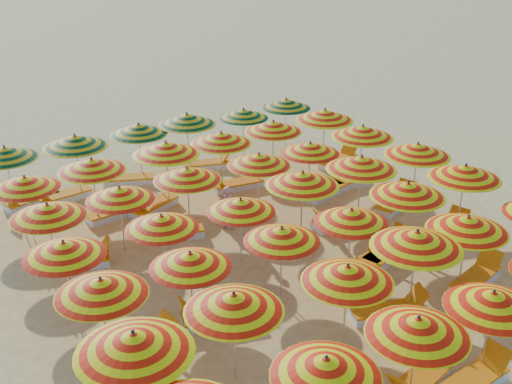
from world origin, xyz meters
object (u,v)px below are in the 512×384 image
at_px(umbrella_32, 166,148).
at_px(lounger_19, 324,192).
at_px(lounger_2, 419,382).
at_px(umbrella_36, 5,153).
at_px(lounger_26, 63,196).
at_px(umbrella_14, 282,234).
at_px(umbrella_26, 187,174).
at_px(lounger_10, 217,316).
at_px(lounger_17, 172,233).
at_px(lounger_9, 139,349).
at_px(umbrella_10, 468,224).
at_px(lounger_24, 339,161).
at_px(lounger_28, 207,164).
at_px(umbrella_13, 190,260).
at_px(umbrella_33, 221,138).
at_px(umbrella_17, 465,172).
at_px(lounger_12, 388,252).
at_px(umbrella_18, 64,249).
at_px(umbrella_22, 362,163).
at_px(umbrella_2, 418,327).
at_px(umbrella_31, 92,165).
at_px(umbrella_39, 187,119).
at_px(lounger_25, 31,201).
at_px(umbrella_38, 139,129).
at_px(umbrella_28, 310,148).
at_px(umbrella_37, 75,141).
at_px(lounger_18, 240,212).
at_px(lounger_15, 396,203).
at_px(umbrella_21, 302,179).
at_px(lounger_20, 344,183).
at_px(umbrella_40, 244,114).
at_px(umbrella_23, 418,150).
at_px(umbrella_30, 25,183).
at_px(lounger_22, 153,207).
at_px(umbrella_20, 241,205).
at_px(lounger_7, 476,278).
at_px(lounger_13, 447,233).
at_px(umbrella_15, 351,216).
at_px(umbrella_24, 48,211).
at_px(umbrella_29, 363,132).
at_px(umbrella_9, 417,240).
at_px(umbrella_3, 493,300).
at_px(lounger_11, 365,265).
at_px(beachgoer_a, 227,208).
at_px(umbrella_7, 234,303).
at_px(lounger_16, 79,261).
at_px(umbrella_41, 286,104).
at_px(umbrella_8, 347,274).
at_px(lounger_21, 115,212).
at_px(umbrella_27, 259,160).

height_order(umbrella_32, lounger_19, umbrella_32).
bearing_deg(lounger_19, lounger_2, 49.60).
distance_m(umbrella_36, lounger_26, 2.28).
xyz_separation_m(umbrella_14, umbrella_26, (-0.34, 4.24, 0.11)).
bearing_deg(lounger_10, lounger_17, -87.13).
relative_size(lounger_9, lounger_17, 0.98).
height_order(umbrella_10, lounger_10, umbrella_10).
xyz_separation_m(lounger_24, lounger_28, (-4.30, 2.24, 0.00)).
distance_m(umbrella_13, umbrella_33, 7.50).
relative_size(umbrella_17, lounger_12, 1.32).
relative_size(umbrella_18, umbrella_33, 0.90).
height_order(umbrella_14, umbrella_22, umbrella_22).
distance_m(umbrella_2, umbrella_31, 10.89).
bearing_deg(umbrella_39, lounger_25, -179.80).
height_order(umbrella_2, umbrella_39, umbrella_39).
bearing_deg(lounger_24, umbrella_38, 143.06).
bearing_deg(umbrella_28, umbrella_32, 155.47).
bearing_deg(lounger_25, umbrella_37, 159.22).
bearing_deg(lounger_18, lounger_15, 135.15).
bearing_deg(umbrella_32, umbrella_21, -61.85).
bearing_deg(lounger_20, lounger_25, 166.33).
height_order(umbrella_40, lounger_28, umbrella_40).
distance_m(umbrella_21, lounger_9, 6.57).
height_order(umbrella_23, umbrella_30, umbrella_23).
xyz_separation_m(umbrella_14, lounger_28, (2.42, 8.32, -1.55)).
bearing_deg(lounger_24, lounger_22, 164.17).
bearing_deg(lounger_18, umbrella_30, -39.26).
xyz_separation_m(lounger_24, lounger_26, (-9.55, 2.26, 0.00)).
bearing_deg(lounger_12, umbrella_20, 135.53).
relative_size(lounger_7, lounger_13, 1.00).
distance_m(umbrella_20, lounger_15, 6.10).
relative_size(umbrella_13, umbrella_37, 0.72).
height_order(umbrella_15, umbrella_23, umbrella_23).
distance_m(umbrella_31, lounger_17, 3.06).
bearing_deg(umbrella_24, umbrella_31, 49.34).
relative_size(umbrella_18, umbrella_23, 0.93).
height_order(umbrella_10, umbrella_24, umbrella_10).
relative_size(umbrella_14, umbrella_33, 0.91).
relative_size(umbrella_21, lounger_18, 1.34).
bearing_deg(umbrella_13, lounger_19, 30.40).
distance_m(umbrella_17, umbrella_29, 4.16).
bearing_deg(umbrella_9, lounger_26, 115.32).
xyz_separation_m(umbrella_3, lounger_11, (0.69, 4.35, -1.61)).
xyz_separation_m(umbrella_24, beachgoer_a, (5.02, -0.21, -1.11)).
bearing_deg(umbrella_7, umbrella_32, 73.79).
bearing_deg(lounger_16, beachgoer_a, 14.57).
height_order(umbrella_3, umbrella_41, umbrella_41).
height_order(umbrella_8, lounger_20, umbrella_8).
bearing_deg(lounger_28, lounger_21, -136.79).
distance_m(umbrella_3, umbrella_27, 8.66).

